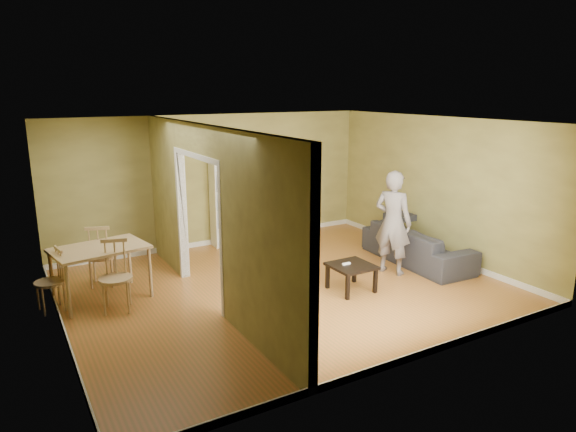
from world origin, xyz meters
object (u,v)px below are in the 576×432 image
(sofa, at_px, (417,240))
(dining_table, at_px, (99,252))
(chair_near, at_px, (115,277))
(bookshelf, at_px, (230,198))
(person, at_px, (393,214))
(chair_left, at_px, (49,281))
(chair_far, at_px, (101,254))
(coffee_table, at_px, (351,269))

(sofa, height_order, dining_table, sofa)
(chair_near, bearing_deg, bookshelf, 55.64)
(person, bearing_deg, sofa, -101.25)
(chair_left, height_order, chair_near, chair_near)
(person, bearing_deg, chair_far, 42.17)
(person, relative_size, chair_near, 2.04)
(dining_table, height_order, chair_left, chair_left)
(coffee_table, bearing_deg, sofa, 15.11)
(person, relative_size, dining_table, 1.60)
(sofa, bearing_deg, dining_table, 81.42)
(person, relative_size, bookshelf, 1.11)
(person, xyz_separation_m, chair_left, (-5.22, 1.20, -0.59))
(chair_far, bearing_deg, coffee_table, 165.48)
(person, relative_size, chair_left, 2.30)
(coffee_table, bearing_deg, chair_far, 146.51)
(dining_table, bearing_deg, chair_left, -174.32)
(chair_near, distance_m, chair_far, 1.14)
(chair_left, relative_size, chair_far, 0.89)
(chair_near, height_order, chair_far, same)
(bookshelf, relative_size, chair_far, 1.85)
(dining_table, bearing_deg, coffee_table, -24.80)
(chair_left, distance_m, chair_far, 1.07)
(sofa, height_order, chair_left, chair_left)
(bookshelf, distance_m, chair_far, 2.93)
(coffee_table, distance_m, chair_far, 3.97)
(dining_table, bearing_deg, person, -15.71)
(sofa, distance_m, dining_table, 5.40)
(sofa, bearing_deg, chair_left, 83.42)
(chair_left, xyz_separation_m, chair_far, (0.83, 0.68, 0.06))
(sofa, xyz_separation_m, chair_far, (-5.16, 1.69, 0.08))
(sofa, xyz_separation_m, bookshelf, (-2.46, 2.75, 0.51))
(person, height_order, dining_table, person)
(coffee_table, relative_size, chair_far, 0.62)
(person, height_order, chair_left, person)
(person, relative_size, coffee_table, 3.28)
(sofa, xyz_separation_m, coffee_table, (-1.85, -0.50, -0.07))
(sofa, xyz_separation_m, chair_near, (-5.18, 0.55, 0.08))
(sofa, bearing_deg, bookshelf, 44.83)
(dining_table, xyz_separation_m, chair_left, (-0.71, -0.07, -0.28))
(bookshelf, relative_size, dining_table, 1.45)
(sofa, distance_m, bookshelf, 3.73)
(bookshelf, xyz_separation_m, dining_table, (-2.82, -1.67, -0.21))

